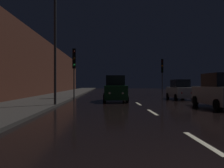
{
  "coord_description": "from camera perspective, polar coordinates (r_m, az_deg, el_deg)",
  "views": [
    {
      "loc": [
        -2.43,
        -2.36,
        1.48
      ],
      "look_at": [
        -1.73,
        20.85,
        1.45
      ],
      "focal_mm": 34.58,
      "sensor_mm": 36.0,
      "label": 1
    }
  ],
  "objects": [
    {
      "name": "ground",
      "position": [
        27.01,
        3.44,
        -3.1
      ],
      "size": [
        27.94,
        84.0,
        0.02
      ],
      "primitive_type": "cube",
      "color": "black"
    },
    {
      "name": "sidewalk_left",
      "position": [
        27.42,
        -12.97,
        -2.87
      ],
      "size": [
        4.4,
        84.0,
        0.15
      ],
      "primitive_type": "cube",
      "color": "#33302D",
      "rests_on": "ground"
    },
    {
      "name": "building_facade_left",
      "position": [
        24.76,
        -20.51,
        4.82
      ],
      "size": [
        0.8,
        63.0,
        7.07
      ],
      "primitive_type": "cube",
      "color": "#472319",
      "rests_on": "ground"
    },
    {
      "name": "lane_centerline",
      "position": [
        15.04,
        7.61,
        -5.57
      ],
      "size": [
        0.16,
        23.71,
        0.01
      ],
      "color": "beige",
      "rests_on": "ground"
    },
    {
      "name": "traffic_light_far_left",
      "position": [
        21.17,
        -10.02,
        5.62
      ],
      "size": [
        0.37,
        0.48,
        4.86
      ],
      "rotation": [
        0.0,
        0.0,
        -1.36
      ],
      "color": "#38383A",
      "rests_on": "ground"
    },
    {
      "name": "traffic_light_far_right",
      "position": [
        30.84,
        13.14,
        3.97
      ],
      "size": [
        0.38,
        0.48,
        4.92
      ],
      "rotation": [
        0.0,
        0.0,
        -1.81
      ],
      "color": "#38383A",
      "rests_on": "ground"
    },
    {
      "name": "streetlamp_overhead",
      "position": [
        14.75,
        -13.18,
        15.36
      ],
      "size": [
        1.7,
        0.44,
        8.27
      ],
      "color": "#2D2D30",
      "rests_on": "ground"
    },
    {
      "name": "car_approaching_headlights",
      "position": [
        18.3,
        0.79,
        -1.47
      ],
      "size": [
        1.99,
        4.3,
        2.17
      ],
      "rotation": [
        0.0,
        0.0,
        -1.57
      ],
      "color": "#0F3819",
      "rests_on": "ground"
    },
    {
      "name": "car_parked_right_near",
      "position": [
        15.03,
        26.48,
        -1.87
      ],
      "size": [
        1.96,
        4.24,
        2.14
      ],
      "rotation": [
        0.0,
        0.0,
        1.57
      ],
      "color": "#A5A8AD",
      "rests_on": "ground"
    },
    {
      "name": "car_parked_right_far",
      "position": [
        21.63,
        17.44,
        -1.59
      ],
      "size": [
        1.72,
        3.73,
        1.88
      ],
      "rotation": [
        0.0,
        0.0,
        1.57
      ],
      "color": "#A5A8AD",
      "rests_on": "ground"
    }
  ]
}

